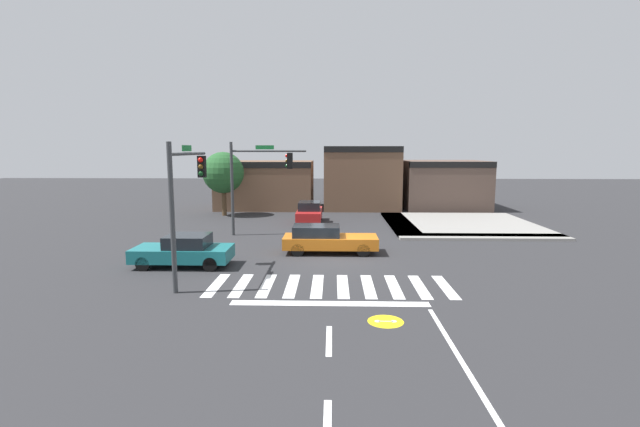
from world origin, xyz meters
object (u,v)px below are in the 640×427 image
traffic_signal_southwest (187,187)px  car_red (309,212)px  car_orange (327,239)px  traffic_signal_northwest (258,172)px  car_teal (184,251)px  roadside_tree (223,173)px

traffic_signal_southwest → car_red: 15.14m
car_red → car_orange: bearing=8.1°
traffic_signal_southwest → car_red: size_ratio=1.29×
traffic_signal_northwest → car_teal: traffic_signal_northwest is taller
car_red → car_teal: (-5.02, -12.19, -0.06)m
traffic_signal_southwest → roadside_tree: 17.97m
traffic_signal_northwest → car_orange: 6.99m
car_orange → car_teal: bearing=-156.3°
car_red → roadside_tree: size_ratio=0.85×
traffic_signal_northwest → car_teal: 8.36m
car_red → traffic_signal_northwest: bearing=-31.0°
traffic_signal_southwest → car_red: traffic_signal_southwest is taller
car_orange → roadside_tree: (-8.29, 12.87, 2.66)m
roadside_tree → car_red: bearing=-26.7°
car_orange → roadside_tree: 15.54m
traffic_signal_southwest → car_teal: bearing=23.8°
roadside_tree → car_orange: bearing=-57.2°
car_orange → car_teal: car_teal is taller
roadside_tree → traffic_signal_southwest: bearing=-80.9°
traffic_signal_southwest → roadside_tree: bearing=9.1°
car_red → car_orange: (1.34, -9.39, -0.05)m
traffic_signal_northwest → roadside_tree: size_ratio=1.13×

